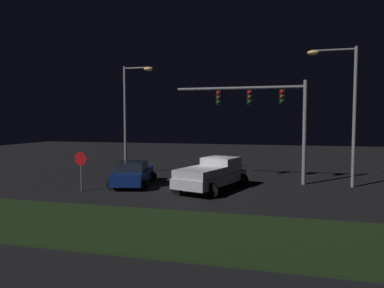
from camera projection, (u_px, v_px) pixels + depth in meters
ground_plane at (202, 189)px, 20.71m from camera, size 80.00×80.00×0.00m
grass_median at (153, 229)px, 12.88m from camera, size 22.87×5.20×0.10m
pickup_truck at (213, 173)px, 20.39m from camera, size 3.94×5.75×1.80m
car_sedan at (133, 174)px, 21.75m from camera, size 3.04×4.67×1.51m
traffic_signal_gantry at (265, 106)px, 22.43m from camera, size 8.32×0.56×6.50m
street_lamp_left at (131, 107)px, 26.16m from camera, size 2.34×0.44×8.00m
street_lamp_right at (344, 99)px, 21.05m from camera, size 2.86×0.44×8.36m
stop_sign at (81, 164)px, 19.94m from camera, size 0.76×0.08×2.23m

